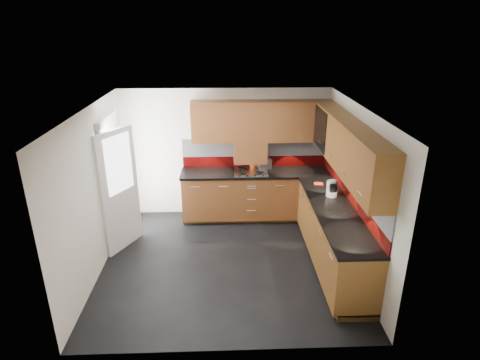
{
  "coord_description": "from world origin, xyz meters",
  "views": [
    {
      "loc": [
        -0.01,
        -5.33,
        3.52
      ],
      "look_at": [
        0.22,
        0.65,
        1.12
      ],
      "focal_mm": 30.0,
      "sensor_mm": 36.0,
      "label": 1
    }
  ],
  "objects_px": {
    "gas_hob": "(251,171)",
    "toaster": "(263,164)",
    "utensil_pot": "(253,163)",
    "food_processor": "(332,189)"
  },
  "relations": [
    {
      "from": "gas_hob",
      "to": "food_processor",
      "type": "distance_m",
      "value": 1.64
    },
    {
      "from": "gas_hob",
      "to": "toaster",
      "type": "height_order",
      "value": "toaster"
    },
    {
      "from": "gas_hob",
      "to": "toaster",
      "type": "distance_m",
      "value": 0.32
    },
    {
      "from": "food_processor",
      "to": "toaster",
      "type": "bearing_deg",
      "value": 126.2
    },
    {
      "from": "gas_hob",
      "to": "utensil_pot",
      "type": "relative_size",
      "value": 1.28
    },
    {
      "from": "utensil_pot",
      "to": "toaster",
      "type": "relative_size",
      "value": 1.52
    },
    {
      "from": "utensil_pot",
      "to": "gas_hob",
      "type": "bearing_deg",
      "value": -105.95
    },
    {
      "from": "gas_hob",
      "to": "utensil_pot",
      "type": "bearing_deg",
      "value": 74.05
    },
    {
      "from": "utensil_pot",
      "to": "food_processor",
      "type": "distance_m",
      "value": 1.75
    },
    {
      "from": "toaster",
      "to": "food_processor",
      "type": "distance_m",
      "value": 1.61
    }
  ]
}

